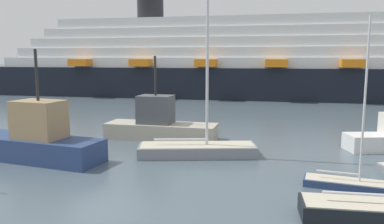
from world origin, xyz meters
name	(u,v)px	position (x,y,z in m)	size (l,w,h in m)	color
ground_plane	(99,211)	(0.00, 0.00, 0.00)	(600.00, 600.00, 0.00)	#4C5B66
sailboat_0	(352,181)	(9.82, 5.11, 0.33)	(4.20, 1.59, 7.62)	navy
sailboat_4	(198,146)	(1.76, 8.85, 0.58)	(7.32, 3.93, 13.20)	gray
fishing_boat_0	(36,140)	(-6.98, 5.64, 1.17)	(8.42, 3.24, 6.33)	navy
fishing_boat_1	(160,125)	(-2.04, 12.77, 1.04)	(8.09, 2.51, 5.98)	#BCB29E
channel_buoy_0	(30,140)	(-9.82, 8.62, 0.40)	(0.79, 0.79, 1.49)	green
cruise_ship	(243,63)	(0.16, 43.98, 5.07)	(81.21, 15.64, 15.75)	black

